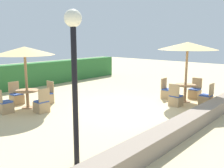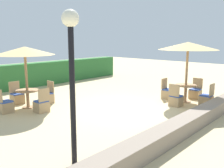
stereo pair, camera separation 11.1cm
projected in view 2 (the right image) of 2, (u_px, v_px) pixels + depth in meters
The scene contains 16 objects.
ground_plane at pixel (123, 108), 9.94m from camera, with size 40.00×40.00×0.00m, color #C6B284.
hedge_row at pixel (33, 75), 14.26m from camera, with size 13.00×0.70×1.35m, color #2D6B33.
stone_border at pixel (196, 119), 7.92m from camera, with size 10.00×0.56×0.46m, color gray.
lamp_post at pixel (71, 58), 5.12m from camera, with size 0.36×0.36×3.32m.
parasol_back_left at pixel (25, 51), 9.60m from camera, with size 2.30×2.30×2.43m.
round_table_back_left at pixel (27, 95), 9.92m from camera, with size 0.90×0.90×0.72m.
patio_chair_back_left_north at pixel (17, 97), 10.58m from camera, with size 0.46×0.46×0.93m.
patio_chair_back_left_south at pixel (42, 105), 9.35m from camera, with size 0.46×0.46×0.93m.
patio_chair_back_left_west at pixel (5, 106), 9.27m from camera, with size 0.46×0.46×0.93m.
patio_chair_back_left_east at pixel (47, 97), 10.68m from camera, with size 0.46×0.46×0.93m.
parasol_front_right at pixel (188, 46), 10.46m from camera, with size 2.49×2.49×2.58m.
round_table_front_right at pixel (186, 89), 10.79m from camera, with size 0.90×0.90×0.76m.
patio_chair_front_right_east at pixel (195, 93), 11.48m from camera, with size 0.46×0.46×0.93m.
patio_chair_front_right_north at pixel (168, 93), 11.44m from camera, with size 0.46×0.46×0.93m.
patio_chair_front_right_south at pixel (207, 99), 10.26m from camera, with size 0.46×0.46×0.93m.
patio_chair_front_right_west at pixel (176, 100), 10.19m from camera, with size 0.46×0.46×0.93m.
Camera 2 is at (-7.41, -6.11, 2.75)m, focal length 40.00 mm.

